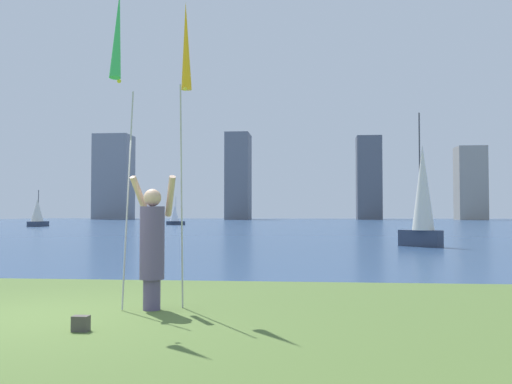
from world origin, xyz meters
TOP-DOWN VIEW (x-y plane):
  - ground at (0.00, 50.95)m, footprint 120.00×138.00m
  - person at (1.41, 0.67)m, footprint 0.72×0.53m
  - kite_flag_left at (1.00, 0.29)m, footprint 0.16×0.90m
  - kite_flag_right at (1.81, 1.02)m, footprint 0.16×0.50m
  - bag at (0.98, -0.86)m, footprint 0.20×0.13m
  - sailboat_2 at (8.30, 16.47)m, footprint 1.70×1.57m
  - sailboat_3 at (-11.49, 54.92)m, footprint 2.11×1.16m
  - sailboat_4 at (-23.30, 46.40)m, footprint 1.31×2.48m
  - skyline_tower_0 at (-36.67, 105.47)m, footprint 7.16×6.14m
  - skyline_tower_1 at (-10.56, 103.74)m, footprint 4.59×7.07m
  - skyline_tower_2 at (15.13, 105.21)m, footprint 4.78×4.23m
  - skyline_tower_3 at (33.63, 101.97)m, footprint 5.19×4.73m

SIDE VIEW (x-z plane):
  - ground at x=0.00m, z-range -0.12..0.00m
  - bag at x=0.98m, z-range 0.00..0.18m
  - person at x=1.41m, z-range -0.02..1.94m
  - sailboat_3 at x=-11.49m, z-range -0.51..2.72m
  - sailboat_4 at x=-23.30m, z-range -0.55..3.08m
  - sailboat_2 at x=8.30m, z-range -0.71..4.85m
  - kite_flag_left at x=1.00m, z-range 1.52..6.11m
  - kite_flag_right at x=1.81m, z-range 1.52..6.17m
  - skyline_tower_3 at x=33.63m, z-range 0.00..13.74m
  - skyline_tower_2 at x=15.13m, z-range 0.00..16.38m
  - skyline_tower_1 at x=-10.56m, z-range 0.00..17.02m
  - skyline_tower_0 at x=-36.67m, z-range 0.00..17.34m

